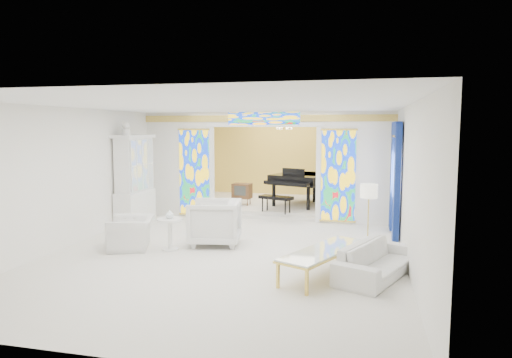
% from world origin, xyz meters
% --- Properties ---
extents(floor, '(12.00, 12.00, 0.00)m').
position_xyz_m(floor, '(0.00, 0.00, 0.00)').
color(floor, silver).
rests_on(floor, ground).
extents(ceiling, '(7.00, 12.00, 0.02)m').
position_xyz_m(ceiling, '(0.00, 0.00, 3.00)').
color(ceiling, white).
rests_on(ceiling, wall_back).
extents(wall_back, '(7.00, 0.02, 3.00)m').
position_xyz_m(wall_back, '(0.00, 6.00, 1.50)').
color(wall_back, white).
rests_on(wall_back, floor).
extents(wall_front, '(7.00, 0.02, 3.00)m').
position_xyz_m(wall_front, '(0.00, -6.00, 1.50)').
color(wall_front, white).
rests_on(wall_front, floor).
extents(wall_left, '(0.02, 12.00, 3.00)m').
position_xyz_m(wall_left, '(-3.50, 0.00, 1.50)').
color(wall_left, white).
rests_on(wall_left, floor).
extents(wall_right, '(0.02, 12.00, 3.00)m').
position_xyz_m(wall_right, '(3.50, 0.00, 1.50)').
color(wall_right, white).
rests_on(wall_right, floor).
extents(partition_wall, '(7.00, 0.22, 3.00)m').
position_xyz_m(partition_wall, '(0.00, 2.00, 1.65)').
color(partition_wall, white).
rests_on(partition_wall, floor).
extents(stained_glass_left, '(0.90, 0.04, 2.40)m').
position_xyz_m(stained_glass_left, '(-2.03, 1.89, 1.30)').
color(stained_glass_left, gold).
rests_on(stained_glass_left, partition_wall).
extents(stained_glass_right, '(0.90, 0.04, 2.40)m').
position_xyz_m(stained_glass_right, '(2.03, 1.89, 1.30)').
color(stained_glass_right, gold).
rests_on(stained_glass_right, partition_wall).
extents(stained_glass_transom, '(2.00, 0.04, 0.34)m').
position_xyz_m(stained_glass_transom, '(0.00, 1.89, 2.82)').
color(stained_glass_transom, gold).
rests_on(stained_glass_transom, partition_wall).
extents(alcove_platform, '(6.80, 3.80, 0.18)m').
position_xyz_m(alcove_platform, '(0.00, 4.10, 0.09)').
color(alcove_platform, silver).
rests_on(alcove_platform, floor).
extents(gold_curtain_back, '(6.70, 0.10, 2.90)m').
position_xyz_m(gold_curtain_back, '(0.00, 5.88, 1.50)').
color(gold_curtain_back, gold).
rests_on(gold_curtain_back, wall_back).
extents(chandelier, '(0.48, 0.48, 0.30)m').
position_xyz_m(chandelier, '(0.20, 4.00, 2.55)').
color(chandelier, gold).
rests_on(chandelier, ceiling).
extents(blue_drapes, '(0.14, 1.85, 2.65)m').
position_xyz_m(blue_drapes, '(3.40, 0.70, 1.58)').
color(blue_drapes, navy).
rests_on(blue_drapes, wall_right).
extents(china_cabinet, '(0.56, 1.46, 2.72)m').
position_xyz_m(china_cabinet, '(-3.22, 0.60, 1.17)').
color(china_cabinet, white).
rests_on(china_cabinet, floor).
extents(armchair_left, '(1.20, 1.27, 0.66)m').
position_xyz_m(armchair_left, '(-2.11, -1.65, 0.33)').
color(armchair_left, silver).
rests_on(armchair_left, floor).
extents(armchair_right, '(1.26, 1.24, 1.00)m').
position_xyz_m(armchair_right, '(-0.48, -0.95, 0.50)').
color(armchair_right, white).
rests_on(armchair_right, floor).
extents(sofa, '(1.51, 2.14, 0.58)m').
position_xyz_m(sofa, '(2.95, -2.40, 0.29)').
color(sofa, white).
rests_on(sofa, floor).
extents(side_table, '(0.68, 0.68, 0.67)m').
position_xyz_m(side_table, '(-1.25, -1.60, 0.44)').
color(side_table, white).
rests_on(side_table, floor).
extents(vase, '(0.23, 0.23, 0.19)m').
position_xyz_m(vase, '(-1.25, -1.60, 0.77)').
color(vase, white).
rests_on(vase, side_table).
extents(coffee_table, '(1.49, 2.20, 0.47)m').
position_xyz_m(coffee_table, '(2.06, -2.56, 0.43)').
color(coffee_table, white).
rests_on(coffee_table, floor).
extents(floor_lamp, '(0.42, 0.42, 1.43)m').
position_xyz_m(floor_lamp, '(2.80, -0.88, 1.22)').
color(floor_lamp, gold).
rests_on(floor_lamp, floor).
extents(grand_piano, '(2.47, 3.07, 1.18)m').
position_xyz_m(grand_piano, '(1.00, 3.75, 0.97)').
color(grand_piano, black).
rests_on(grand_piano, alcove_platform).
extents(tv_console, '(0.59, 0.43, 0.66)m').
position_xyz_m(tv_console, '(-0.99, 3.25, 0.61)').
color(tv_console, brown).
rests_on(tv_console, alcove_platform).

